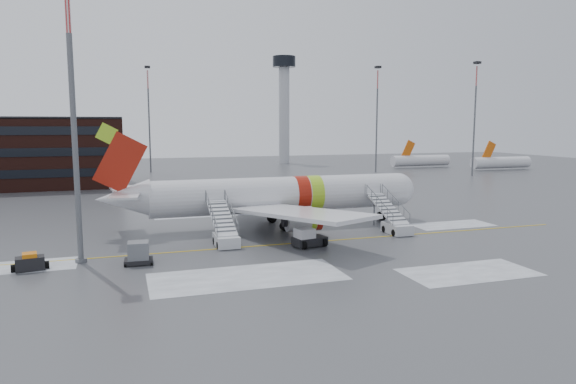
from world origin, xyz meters
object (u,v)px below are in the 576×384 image
object	(u,v)px
pushback_tug	(308,238)
baggage_tractor	(30,263)
airstair_aft	(224,233)
light_mast_near	(73,114)
uld_container	(138,254)
airliner	(274,195)
airstair_fwd	(393,222)

from	to	relation	value
pushback_tug	baggage_tractor	xyz separation A→B (m)	(-22.63, -0.76, -0.18)
airstair_aft	baggage_tractor	distance (m)	16.12
light_mast_near	airstair_aft	bearing A→B (deg)	12.01
baggage_tractor	light_mast_near	bearing A→B (deg)	20.97
uld_container	airliner	bearing A→B (deg)	37.60
airstair_aft	pushback_tug	xyz separation A→B (m)	(7.00, -3.16, -0.31)
airstair_fwd	pushback_tug	xyz separation A→B (m)	(-10.49, -3.16, -0.31)
airstair_fwd	uld_container	world-z (taller)	airstair_fwd
airstair_fwd	baggage_tractor	xyz separation A→B (m)	(-33.12, -3.92, -0.49)
uld_container	light_mast_near	world-z (taller)	light_mast_near
airstair_fwd	baggage_tractor	world-z (taller)	airstair_fwd
baggage_tractor	light_mast_near	distance (m)	11.78
airliner	pushback_tug	distance (m)	10.06
pushback_tug	light_mast_near	bearing A→B (deg)	178.29
airstair_aft	uld_container	distance (m)	9.01
pushback_tug	baggage_tractor	distance (m)	22.64
airliner	baggage_tractor	size ratio (longest dim) A/B	13.04
pushback_tug	light_mast_near	distance (m)	22.09
uld_container	airstair_aft	bearing A→B (deg)	30.50
airstair_aft	light_mast_near	bearing A→B (deg)	-167.99
airstair_aft	light_mast_near	distance (m)	16.38
airstair_fwd	light_mast_near	world-z (taller)	light_mast_near
pushback_tug	uld_container	size ratio (longest dim) A/B	1.42
uld_container	baggage_tractor	size ratio (longest dim) A/B	0.85
airliner	baggage_tractor	distance (m)	24.78
airliner	airstair_fwd	size ratio (longest dim) A/B	4.55
airstair_fwd	baggage_tractor	distance (m)	33.36
baggage_tractor	uld_container	bearing A→B (deg)	-4.75
pushback_tug	light_mast_near	world-z (taller)	light_mast_near
light_mast_near	pushback_tug	bearing A→B (deg)	-1.71
airstair_fwd	pushback_tug	bearing A→B (deg)	-163.26
uld_container	pushback_tug	bearing A→B (deg)	5.48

